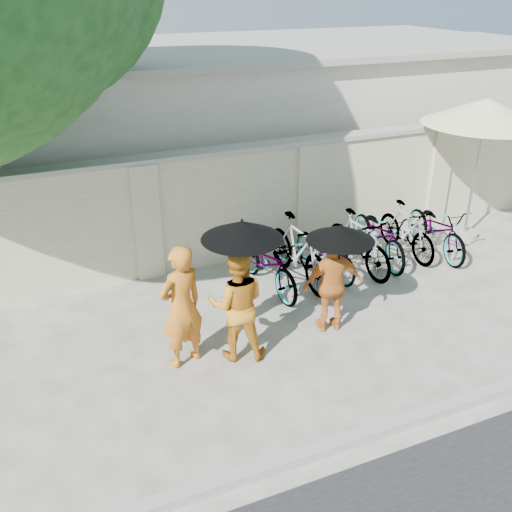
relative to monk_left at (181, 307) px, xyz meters
name	(u,v)px	position (x,y,z in m)	size (l,w,h in m)	color
ground	(280,360)	(1.19, -0.49, -0.86)	(80.00, 80.00, 0.00)	#B5B2A8
kerb	(346,441)	(1.19, -2.19, -0.80)	(40.00, 0.16, 0.12)	gray
compound_wall	(255,203)	(2.19, 2.71, 0.14)	(20.00, 0.30, 2.00)	beige
building_behind	(230,121)	(3.19, 6.51, 0.74)	(14.00, 6.00, 3.20)	silver
monk_left	(181,307)	(0.00, 0.00, 0.00)	(0.63, 0.41, 1.72)	#C2691A
monk_center	(237,304)	(0.71, -0.13, -0.06)	(0.78, 0.61, 1.60)	#C1761A
parasol_center	(242,230)	(0.76, -0.21, 1.03)	(1.02, 1.02, 1.10)	black
monk_right	(333,285)	(2.20, -0.07, -0.12)	(0.86, 0.36, 1.47)	orange
parasol_right	(341,233)	(2.22, -0.15, 0.71)	(0.94, 0.94, 0.84)	black
patio_umbrella	(486,113)	(6.36, 1.79, 1.59)	(2.40, 2.40, 2.72)	gray
bike_0	(268,262)	(1.86, 1.40, -0.38)	(0.64, 1.83, 0.96)	#A5A5A5
bike_1	(299,251)	(2.44, 1.44, -0.29)	(0.54, 1.90, 1.14)	#A5A5A5
bike_2	(326,250)	(3.01, 1.53, -0.42)	(0.58, 1.66, 0.87)	#A5A5A5
bike_3	(359,243)	(3.58, 1.40, -0.33)	(0.49, 1.74, 1.05)	#A5A5A5
bike_4	(380,235)	(4.16, 1.60, -0.36)	(0.66, 1.89, 0.99)	#A5A5A5
bike_5	(407,230)	(4.73, 1.57, -0.37)	(0.46, 1.63, 0.98)	#A5A5A5
bike_6	(437,228)	(5.31, 1.43, -0.37)	(0.65, 1.86, 0.97)	#A5A5A5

